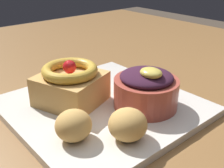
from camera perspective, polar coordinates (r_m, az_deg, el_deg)
The scene contains 6 objects.
dining_table at distance 0.54m, azimuth 11.96°, elevation -10.48°, with size 1.48×1.10×0.73m.
front_plate at distance 0.44m, azimuth -1.96°, elevation -4.68°, with size 0.28×0.28×0.01m, color silver.
cake_slice at distance 0.44m, azimuth -8.58°, elevation -0.03°, with size 0.12×0.12×0.07m.
berry_ramekin at distance 0.42m, azimuth 7.55°, elevation -1.25°, with size 0.10×0.10×0.07m.
fritter_front at distance 0.35m, azimuth 3.29°, elevation -8.38°, with size 0.05×0.05×0.04m, color tan.
fritter_middle at distance 0.36m, azimuth -8.30°, elevation -8.26°, with size 0.05×0.05×0.04m, color tan.
Camera 1 is at (0.25, -0.36, 0.95)m, focal length 44.04 mm.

